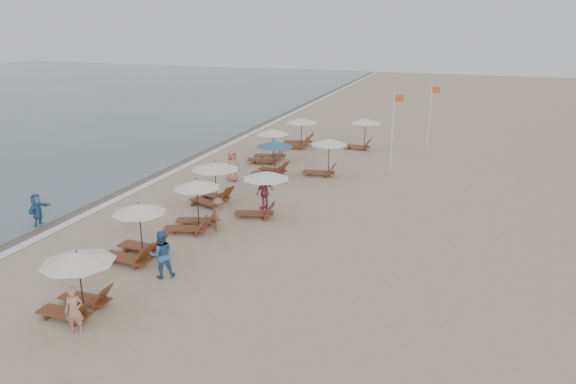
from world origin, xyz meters
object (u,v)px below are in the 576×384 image
(inland_station_2, at_px, (362,130))
(inland_station_1, at_px, (325,153))
(lounger_station_5, at_px, (269,146))
(flag_pole_near, at_px, (393,127))
(beachgoer_far_b, at_px, (232,166))
(lounger_station_0, at_px, (76,279))
(beachgoer_mid_b, at_px, (218,214))
(beachgoer_mid_a, at_px, (162,254))
(lounger_station_1, at_px, (135,234))
(lounger_station_2, at_px, (193,206))
(inland_station_0, at_px, (262,188))
(lounger_station_3, at_px, (212,180))
(beachgoer_near, at_px, (74,311))
(lounger_station_4, at_px, (272,157))
(waterline_walker, at_px, (37,210))
(lounger_station_6, at_px, (298,133))
(beachgoer_far_a, at_px, (265,192))

(inland_station_2, bearing_deg, inland_station_1, -94.99)
(lounger_station_5, height_order, inland_station_1, inland_station_1)
(lounger_station_5, distance_m, flag_pole_near, 8.01)
(beachgoer_far_b, bearing_deg, flag_pole_near, -22.26)
(lounger_station_0, xyz_separation_m, flag_pole_near, (6.58, 20.72, 1.45))
(beachgoer_mid_b, bearing_deg, beachgoer_mid_a, 142.46)
(lounger_station_1, height_order, beachgoer_mid_a, lounger_station_1)
(lounger_station_2, xyz_separation_m, inland_station_0, (2.23, 2.49, 0.31))
(lounger_station_5, relative_size, flag_pole_near, 0.56)
(lounger_station_3, height_order, beachgoer_mid_b, lounger_station_3)
(beachgoer_near, relative_size, beachgoer_mid_b, 0.99)
(lounger_station_4, bearing_deg, beachgoer_far_b, -135.26)
(lounger_station_3, bearing_deg, lounger_station_1, -88.22)
(lounger_station_4, relative_size, waterline_walker, 1.62)
(beachgoer_mid_b, bearing_deg, lounger_station_6, -33.00)
(lounger_station_3, bearing_deg, inland_station_1, 59.99)
(lounger_station_2, bearing_deg, beachgoer_mid_a, -75.55)
(beachgoer_mid_a, bearing_deg, lounger_station_1, -67.16)
(inland_station_1, bearing_deg, flag_pole_near, 39.55)
(beachgoer_near, relative_size, flag_pole_near, 0.31)
(lounger_station_0, distance_m, lounger_station_1, 4.13)
(beachgoer_mid_b, bearing_deg, lounger_station_2, 67.67)
(beachgoer_mid_b, bearing_deg, waterline_walker, 66.68)
(lounger_station_3, bearing_deg, inland_station_2, 72.17)
(lounger_station_2, xyz_separation_m, inland_station_1, (3.11, 10.30, 0.27))
(inland_station_0, bearing_deg, beachgoer_mid_a, -98.77)
(lounger_station_0, relative_size, lounger_station_1, 0.97)
(lounger_station_0, bearing_deg, inland_station_1, 80.14)
(lounger_station_2, bearing_deg, beachgoer_mid_b, 16.77)
(inland_station_2, bearing_deg, waterline_walker, -118.36)
(inland_station_0, bearing_deg, inland_station_2, 84.25)
(lounger_station_6, xyz_separation_m, beachgoer_mid_b, (1.77, -16.55, -0.30))
(lounger_station_0, relative_size, inland_station_0, 0.94)
(lounger_station_1, xyz_separation_m, beachgoer_mid_b, (1.63, 3.78, -0.30))
(beachgoer_far_b, bearing_deg, beachgoer_mid_b, -127.29)
(lounger_station_2, relative_size, beachgoer_near, 1.65)
(inland_station_0, bearing_deg, beachgoer_far_a, 104.89)
(beachgoer_mid_b, bearing_deg, beachgoer_far_b, -19.06)
(lounger_station_5, relative_size, lounger_station_6, 0.98)
(inland_station_1, height_order, beachgoer_far_b, inland_station_1)
(flag_pole_near, bearing_deg, beachgoer_near, -105.18)
(lounger_station_4, bearing_deg, beachgoer_near, -88.31)
(lounger_station_3, bearing_deg, waterline_walker, -138.17)
(lounger_station_1, relative_size, lounger_station_3, 0.98)
(lounger_station_6, relative_size, inland_station_2, 1.06)
(lounger_station_6, bearing_deg, beachgoer_mid_a, -84.91)
(lounger_station_4, xyz_separation_m, flag_pole_near, (6.41, 4.00, 1.50))
(inland_station_1, xyz_separation_m, beachgoer_far_b, (-4.69, -2.86, -0.51))
(lounger_station_2, xyz_separation_m, beachgoer_far_a, (1.93, 3.61, -0.27))
(lounger_station_4, bearing_deg, beachgoer_mid_a, -85.92)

